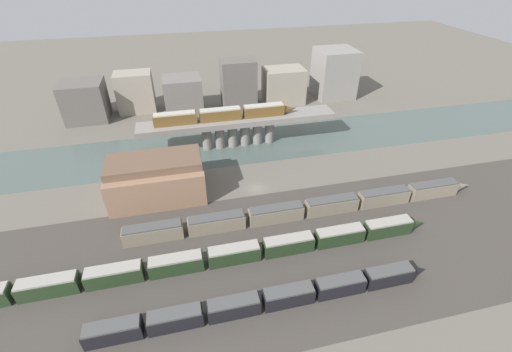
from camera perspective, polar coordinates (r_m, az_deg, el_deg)
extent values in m
plane|color=#666056|center=(92.00, 0.05, -2.07)|extent=(400.00, 400.00, 0.00)
cube|color=#423D38|center=(74.70, 4.36, -12.76)|extent=(280.00, 42.00, 0.01)
cube|color=#4C5B56|center=(112.35, -2.84, 5.22)|extent=(320.00, 24.54, 0.01)
cube|color=gray|center=(108.40, -2.97, 9.22)|extent=(61.82, 7.79, 1.72)
cylinder|color=gray|center=(109.41, -8.19, 6.36)|extent=(2.99, 2.99, 7.80)
cylinder|color=gray|center=(109.73, -6.06, 6.62)|extent=(2.99, 2.99, 7.80)
cylinder|color=gray|center=(110.21, -3.95, 6.87)|extent=(2.99, 2.99, 7.80)
cylinder|color=gray|center=(110.84, -1.85, 7.10)|extent=(2.99, 2.99, 7.80)
cylinder|color=gray|center=(111.61, 0.23, 7.32)|extent=(2.99, 2.99, 7.80)
cylinder|color=gray|center=(112.53, 2.27, 7.53)|extent=(2.99, 2.99, 7.80)
cube|color=brown|center=(106.06, -13.34, 9.20)|extent=(12.71, 2.95, 3.23)
cube|color=#B7B2A3|center=(105.33, -13.47, 10.09)|extent=(12.20, 2.71, 0.40)
cube|color=brown|center=(106.65, -5.94, 10.10)|extent=(12.71, 2.95, 3.23)
cube|color=#B7B2A3|center=(105.93, -6.00, 10.99)|extent=(12.20, 2.71, 0.40)
cube|color=brown|center=(108.96, 1.29, 10.82)|extent=(12.71, 2.95, 3.23)
cube|color=#B7B2A3|center=(108.25, 1.30, 11.70)|extent=(12.20, 2.71, 0.40)
cone|color=brown|center=(111.32, 5.65, 11.10)|extent=(4.45, 2.65, 2.65)
cube|color=black|center=(66.24, -22.68, -22.89)|extent=(9.32, 2.86, 3.17)
cube|color=#4C4C4C|center=(64.82, -23.05, -22.01)|extent=(8.95, 2.63, 0.40)
cube|color=black|center=(64.61, -13.27, -22.26)|extent=(9.32, 2.86, 3.17)
cube|color=#4C4C4C|center=(63.15, -13.50, -21.36)|extent=(8.95, 2.63, 0.40)
cube|color=black|center=(64.52, -3.74, -21.05)|extent=(9.32, 2.86, 3.17)
cube|color=#4C4C4C|center=(63.07, -3.80, -20.13)|extent=(8.95, 2.63, 0.40)
cube|color=black|center=(66.00, 5.42, -19.36)|extent=(9.32, 2.86, 3.17)
cube|color=#4C4C4C|center=(64.57, 5.51, -18.43)|extent=(8.95, 2.63, 0.40)
cube|color=black|center=(68.92, 13.80, -17.38)|extent=(9.32, 2.86, 3.17)
cube|color=#4C4C4C|center=(67.56, 14.01, -16.44)|extent=(8.95, 2.63, 0.40)
cube|color=black|center=(73.13, 21.19, -15.30)|extent=(9.32, 2.86, 3.17)
cube|color=#4C4C4C|center=(71.85, 21.49, -14.36)|extent=(8.95, 2.63, 0.40)
cone|color=black|center=(76.43, 25.25, -14.10)|extent=(3.26, 2.57, 2.57)
cube|color=#23381E|center=(77.23, -31.27, -15.52)|extent=(10.74, 2.94, 3.34)
cube|color=#9E998E|center=(75.96, -31.70, -14.58)|extent=(10.31, 2.71, 0.40)
cube|color=#23381E|center=(73.75, -22.50, -15.06)|extent=(10.74, 2.94, 3.34)
cube|color=#9E998E|center=(72.42, -22.83, -14.08)|extent=(10.31, 2.71, 0.40)
cube|color=#23381E|center=(72.02, -13.15, -14.20)|extent=(10.74, 2.94, 3.34)
cube|color=#9E998E|center=(70.66, -13.35, -13.19)|extent=(10.31, 2.71, 0.40)
cube|color=#23381E|center=(72.17, -3.68, -12.94)|extent=(10.74, 2.94, 3.34)
cube|color=#9E998E|center=(70.80, -3.73, -11.92)|extent=(10.31, 2.71, 0.40)
cube|color=#23381E|center=(74.17, 5.41, -11.40)|extent=(10.74, 2.94, 3.34)
cube|color=#9E998E|center=(72.85, 5.49, -10.38)|extent=(10.31, 2.71, 0.40)
cube|color=#23381E|center=(77.89, 13.74, -9.73)|extent=(10.74, 2.94, 3.34)
cube|color=#9E998E|center=(76.63, 13.93, -8.72)|extent=(10.31, 2.71, 0.40)
cube|color=#23381E|center=(83.11, 21.08, -8.07)|extent=(10.74, 2.94, 3.34)
cube|color=#9E998E|center=(81.93, 21.35, -7.09)|extent=(10.31, 2.71, 0.40)
cone|color=#23381E|center=(87.08, 25.11, -7.17)|extent=(3.76, 2.65, 2.65)
cube|color=gray|center=(79.56, -16.75, -9.12)|extent=(12.97, 3.02, 3.53)
cube|color=#4C4C4C|center=(78.27, -16.99, -8.07)|extent=(12.45, 2.78, 0.40)
cube|color=gray|center=(79.12, -6.58, -7.85)|extent=(12.97, 3.02, 3.53)
cube|color=#4C4C4C|center=(77.82, -6.67, -6.78)|extent=(12.45, 2.78, 0.40)
cube|color=gray|center=(81.14, 3.33, -6.37)|extent=(12.97, 3.02, 3.53)
cube|color=#4C4C4C|center=(79.87, 3.38, -5.30)|extent=(12.45, 2.78, 0.40)
cube|color=gray|center=(85.44, 12.45, -4.83)|extent=(12.97, 3.02, 3.53)
cube|color=#4C4C4C|center=(84.24, 12.61, -3.80)|extent=(12.45, 2.78, 0.40)
cube|color=gray|center=(91.72, 20.47, -3.37)|extent=(12.97, 3.02, 3.53)
cube|color=#4C4C4C|center=(90.60, 20.72, -2.39)|extent=(12.45, 2.78, 0.40)
cube|color=gray|center=(99.59, 27.33, -2.07)|extent=(12.97, 3.02, 3.53)
cube|color=#4C4C4C|center=(98.56, 27.62, -1.15)|extent=(12.45, 2.78, 0.40)
cone|color=gray|center=(105.24, 31.02, -1.42)|extent=(4.54, 2.72, 2.72)
cube|color=#937056|center=(91.03, -16.15, -0.65)|extent=(23.47, 15.12, 8.86)
cube|color=brown|center=(88.16, -16.70, 2.23)|extent=(23.00, 10.59, 1.94)
cube|color=#605B56|center=(141.56, -26.59, 11.10)|extent=(14.55, 13.11, 14.05)
cube|color=gray|center=(141.89, -19.45, 13.03)|extent=(13.54, 9.39, 14.96)
cube|color=slate|center=(136.40, -12.04, 13.07)|extent=(13.95, 12.20, 13.50)
cube|color=#605B56|center=(137.08, -2.96, 15.02)|extent=(13.07, 9.50, 18.66)
cube|color=gray|center=(143.07, 4.62, 14.77)|extent=(15.78, 11.20, 13.84)
cube|color=gray|center=(152.49, 12.92, 16.37)|extent=(15.43, 15.22, 19.26)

